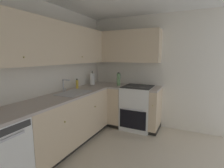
% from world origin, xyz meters
% --- Properties ---
extents(wall_back, '(3.99, 0.05, 2.42)m').
position_xyz_m(wall_back, '(0.00, 1.48, 1.21)').
color(wall_back, silver).
rests_on(wall_back, ground_plane).
extents(wall_right, '(0.05, 3.01, 2.42)m').
position_xyz_m(wall_right, '(1.97, 0.00, 1.21)').
color(wall_right, silver).
rests_on(wall_right, ground_plane).
extents(lower_cabinets_back, '(1.87, 0.62, 0.88)m').
position_xyz_m(lower_cabinets_back, '(0.41, 1.16, 0.44)').
color(lower_cabinets_back, beige).
rests_on(lower_cabinets_back, ground_plane).
extents(countertop_back, '(3.07, 0.60, 0.03)m').
position_xyz_m(countertop_back, '(0.41, 1.16, 0.89)').
color(countertop_back, '#B7A89E').
rests_on(countertop_back, lower_cabinets_back).
extents(lower_cabinets_right, '(0.62, 1.03, 0.88)m').
position_xyz_m(lower_cabinets_right, '(1.65, 0.42, 0.44)').
color(lower_cabinets_right, beige).
rests_on(lower_cabinets_right, ground_plane).
extents(countertop_right, '(0.60, 1.03, 0.03)m').
position_xyz_m(countertop_right, '(1.65, 0.42, 0.89)').
color(countertop_right, '#B7A89E').
rests_on(countertop_right, lower_cabinets_right).
extents(oven_range, '(0.68, 0.62, 1.06)m').
position_xyz_m(oven_range, '(1.67, 0.29, 0.46)').
color(oven_range, white).
rests_on(oven_range, ground_plane).
extents(upper_cabinets_back, '(2.75, 0.34, 0.67)m').
position_xyz_m(upper_cabinets_back, '(0.25, 1.30, 1.75)').
color(upper_cabinets_back, beige).
extents(upper_cabinets_right, '(0.32, 1.57, 0.67)m').
position_xyz_m(upper_cabinets_right, '(1.79, 0.67, 1.75)').
color(upper_cabinets_right, beige).
extents(sink, '(0.60, 0.40, 0.10)m').
position_xyz_m(sink, '(0.57, 1.13, 0.87)').
color(sink, '#B7B7BC').
rests_on(sink, countertop_back).
extents(faucet, '(0.07, 0.16, 0.23)m').
position_xyz_m(faucet, '(0.58, 1.34, 1.05)').
color(faucet, silver).
rests_on(faucet, countertop_back).
extents(soap_bottle, '(0.05, 0.05, 0.20)m').
position_xyz_m(soap_bottle, '(0.95, 1.34, 1.00)').
color(soap_bottle, gold).
rests_on(soap_bottle, countertop_back).
extents(paper_towel_roll, '(0.11, 0.11, 0.31)m').
position_xyz_m(paper_towel_roll, '(1.49, 1.32, 1.04)').
color(paper_towel_roll, white).
rests_on(paper_towel_roll, countertop_back).
extents(oil_bottle, '(0.08, 0.08, 0.29)m').
position_xyz_m(oil_bottle, '(1.65, 0.73, 1.05)').
color(oil_bottle, '#729E66').
rests_on(oil_bottle, countertop_right).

